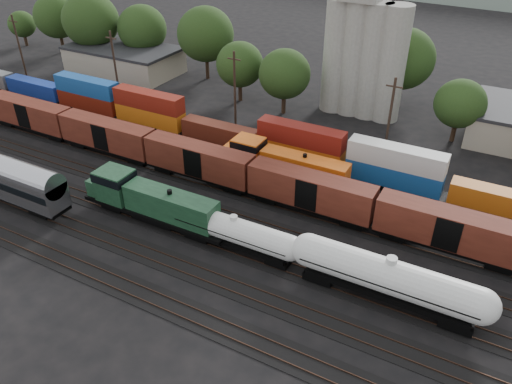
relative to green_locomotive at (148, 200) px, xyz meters
The scene contains 12 objects.
ground 9.56m from the green_locomotive, 33.21° to the left, with size 600.00×600.00×0.00m, color black.
tracks 9.54m from the green_locomotive, 33.21° to the left, with size 180.00×33.20×0.20m.
green_locomotive is the anchor object (origin of this frame).
tank_car_a 11.32m from the green_locomotive, ahead, with size 15.51×2.78×4.06m.
tank_car_b 27.58m from the green_locomotive, ahead, with size 19.01×3.40×4.98m.
orange_locomotive 17.73m from the green_locomotive, 57.78° to the left, with size 18.96×3.16×4.74m.
boxcar_string 25.42m from the green_locomotive, 23.17° to the left, with size 184.40×2.90×4.20m.
container_wall 20.01m from the green_locomotive, 91.46° to the left, with size 160.50×2.60×5.80m.
grain_silo 43.26m from the green_locomotive, 75.08° to the left, with size 13.40×5.00×29.00m.
industrial_sheds 42.71m from the green_locomotive, 70.49° to the left, with size 119.38×17.26×5.10m.
tree_band 43.10m from the green_locomotive, 78.66° to the left, with size 165.91×23.24×14.49m.
utility_poles 28.26m from the green_locomotive, 74.20° to the left, with size 122.20×0.36×12.00m.
Camera 1 is at (25.54, -40.58, 33.69)m, focal length 35.00 mm.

